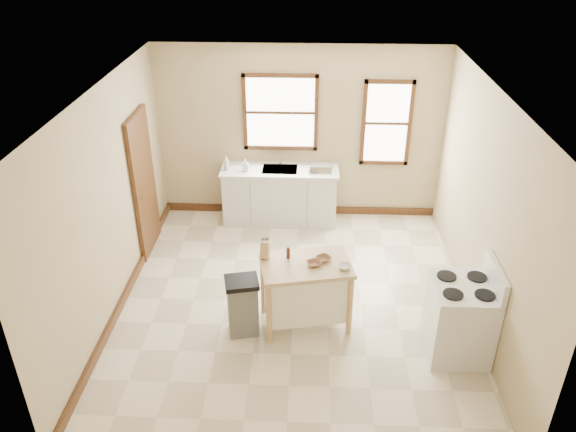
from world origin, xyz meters
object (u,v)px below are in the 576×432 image
object	(u,v)px
soap_bottle_a	(226,163)
trash_bin	(243,306)
bowl_b	(324,259)
gas_stove	(461,309)
soap_bottle_b	(246,165)
bowl_a	(314,263)
dish_rack	(320,169)
kitchen_island	(305,294)
bowl_c	(345,267)
knife_block	(265,250)
pepper_grinder	(288,253)

from	to	relation	value
soap_bottle_a	trash_bin	distance (m)	2.86
bowl_b	gas_stove	size ratio (longest dim) A/B	0.15
bowl_b	soap_bottle_b	bearing A→B (deg)	116.19
soap_bottle_b	bowl_a	bearing A→B (deg)	-62.70
gas_stove	bowl_a	bearing A→B (deg)	166.49
dish_rack	bowl_a	size ratio (longest dim) A/B	2.21
soap_bottle_a	bowl_a	size ratio (longest dim) A/B	1.32
soap_bottle_a	kitchen_island	bearing A→B (deg)	-61.26
bowl_c	gas_stove	xyz separation A→B (m)	(1.30, -0.34, -0.31)
bowl_b	bowl_c	xyz separation A→B (m)	(0.24, -0.16, 0.00)
knife_block	pepper_grinder	bearing A→B (deg)	10.27
soap_bottle_b	trash_bin	distance (m)	2.79
soap_bottle_b	pepper_grinder	world-z (taller)	soap_bottle_b
soap_bottle_a	bowl_a	distance (m)	2.91
soap_bottle_b	bowl_a	world-z (taller)	soap_bottle_b
soap_bottle_a	gas_stove	size ratio (longest dim) A/B	0.19
knife_block	bowl_a	world-z (taller)	knife_block
dish_rack	bowl_b	size ratio (longest dim) A/B	2.12
bowl_b	pepper_grinder	bearing A→B (deg)	176.17
trash_bin	gas_stove	xyz separation A→B (m)	(2.49, -0.22, 0.21)
soap_bottle_a	knife_block	bearing A→B (deg)	-69.86
bowl_b	bowl_c	world-z (taller)	bowl_c
kitchen_island	soap_bottle_a	bearing A→B (deg)	105.60
pepper_grinder	bowl_a	size ratio (longest dim) A/B	0.91
kitchen_island	bowl_a	xyz separation A→B (m)	(0.09, -0.02, 0.46)
soap_bottle_b	kitchen_island	distance (m)	2.75
soap_bottle_a	bowl_a	xyz separation A→B (m)	(1.38, -2.55, -0.14)
dish_rack	bowl_b	world-z (taller)	dish_rack
soap_bottle_a	kitchen_island	world-z (taller)	soap_bottle_a
soap_bottle_b	soap_bottle_a	bearing A→B (deg)	179.31
bowl_b	bowl_c	distance (m)	0.29
soap_bottle_b	dish_rack	distance (m)	1.17
bowl_a	trash_bin	size ratio (longest dim) A/B	0.22
bowl_b	knife_block	bearing A→B (deg)	177.27
dish_rack	knife_block	world-z (taller)	knife_block
pepper_grinder	bowl_a	distance (m)	0.34
kitchen_island	gas_stove	bearing A→B (deg)	-24.79
soap_bottle_b	bowl_a	size ratio (longest dim) A/B	1.13
dish_rack	bowl_c	size ratio (longest dim) A/B	2.38
dish_rack	bowl_a	world-z (taller)	dish_rack
dish_rack	kitchen_island	size ratio (longest dim) A/B	0.34
kitchen_island	pepper_grinder	bearing A→B (deg)	140.53
kitchen_island	trash_bin	bearing A→B (deg)	-176.22
kitchen_island	bowl_b	distance (m)	0.51
trash_bin	bowl_b	bearing A→B (deg)	4.21
soap_bottle_a	bowl_a	bearing A→B (deg)	-59.84
soap_bottle_a	dish_rack	xyz separation A→B (m)	(1.47, -0.01, -0.06)
pepper_grinder	bowl_c	bearing A→B (deg)	-16.07
soap_bottle_a	bowl_b	distance (m)	2.87
kitchen_island	pepper_grinder	xyz separation A→B (m)	(-0.21, 0.11, 0.51)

